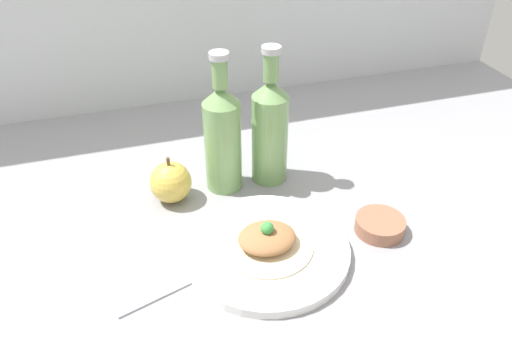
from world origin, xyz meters
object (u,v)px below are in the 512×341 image
(cider_bottle_right, at_px, (270,129))
(cider_bottle_left, at_px, (223,136))
(plate, at_px, (267,248))
(plated_food, at_px, (267,239))
(dipping_bowl, at_px, (380,225))
(apple, at_px, (171,182))

(cider_bottle_right, bearing_deg, cider_bottle_left, 180.00)
(plate, xyz_separation_m, plated_food, (0.00, 0.00, 0.02))
(cider_bottle_right, xyz_separation_m, dipping_bowl, (0.14, -0.22, -0.10))
(cider_bottle_left, height_order, cider_bottle_right, same)
(apple, bearing_deg, plate, -56.94)
(cider_bottle_left, distance_m, dipping_bowl, 0.34)
(cider_bottle_left, xyz_separation_m, dipping_bowl, (0.24, -0.22, -0.10))
(cider_bottle_left, relative_size, apple, 2.95)
(plate, xyz_separation_m, dipping_bowl, (0.21, -0.01, 0.00))
(cider_bottle_left, xyz_separation_m, cider_bottle_right, (0.10, 0.00, 0.00))
(cider_bottle_left, height_order, dipping_bowl, cider_bottle_left)
(plate, relative_size, dipping_bowl, 3.18)
(apple, height_order, dipping_bowl, apple)
(plate, relative_size, cider_bottle_left, 1.00)
(apple, bearing_deg, dipping_bowl, -30.89)
(cider_bottle_right, bearing_deg, plate, -109.38)
(plate, relative_size, apple, 2.94)
(dipping_bowl, bearing_deg, cider_bottle_left, 136.68)
(apple, bearing_deg, cider_bottle_left, 7.69)
(cider_bottle_left, bearing_deg, cider_bottle_right, 0.00)
(plated_food, height_order, apple, apple)
(cider_bottle_left, bearing_deg, plated_food, -84.57)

